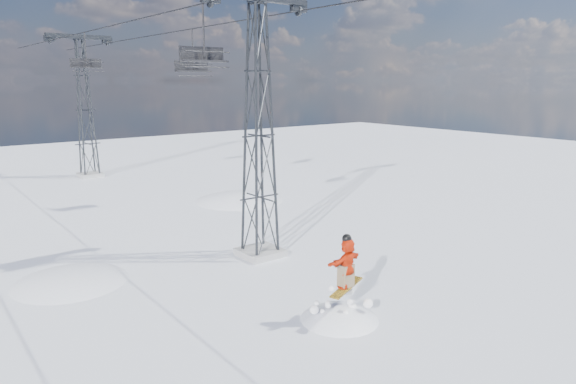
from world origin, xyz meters
The scene contains 9 objects.
ground centered at (0.00, 0.00, 0.00)m, with size 120.00×120.00×0.00m, color white.
snow_terrain centered at (-4.77, 21.24, -9.59)m, with size 39.00×37.00×22.00m.
lift_tower_near centered at (0.80, 8.00, 5.47)m, with size 5.20×1.80×11.43m.
lift_tower_far centered at (0.80, 33.00, 5.47)m, with size 5.20×1.80×11.43m.
haul_cables centered at (0.80, 19.50, 10.85)m, with size 4.46×51.00×0.06m.
snowboarder_jump centered at (-0.75, 1.06, -1.63)m, with size 4.40×4.40×7.00m.
lift_chair_near centered at (-1.40, 8.70, 8.85)m, with size 2.01×0.58×2.50m.
lift_chair_mid centered at (3.00, 18.16, 8.64)m, with size 2.23×0.64×2.76m.
lift_chair_far centered at (-1.40, 24.29, 8.89)m, with size 1.98×0.57×2.45m.
Camera 1 is at (-11.86, -10.51, 7.85)m, focal length 32.00 mm.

